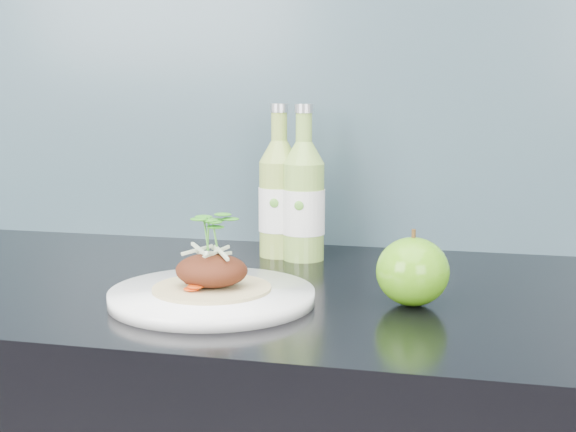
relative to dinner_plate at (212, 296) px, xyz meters
name	(u,v)px	position (x,y,z in m)	size (l,w,h in m)	color
subway_backsplash	(337,29)	(0.08, 0.40, 0.34)	(4.00, 0.02, 0.70)	#6791A3
dinner_plate	(212,296)	(0.00, 0.00, 0.00)	(0.33, 0.33, 0.02)	white
pork_taco	(212,267)	(0.00, 0.00, 0.04)	(0.14, 0.14, 0.10)	tan
green_apple	(413,272)	(0.24, 0.05, 0.03)	(0.10, 0.10, 0.09)	#4C860E
cider_bottle_left	(279,199)	(0.01, 0.29, 0.08)	(0.07, 0.07, 0.23)	#8FAC47
cider_bottle_right	(304,201)	(0.05, 0.27, 0.08)	(0.06, 0.07, 0.23)	#85B049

